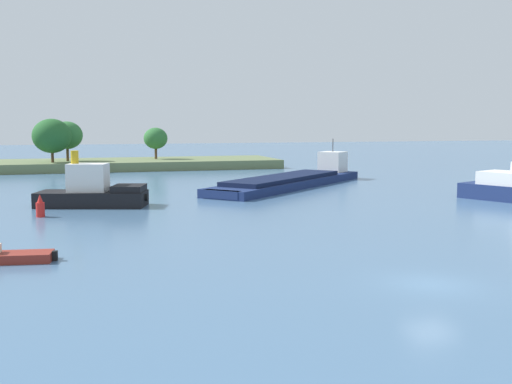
# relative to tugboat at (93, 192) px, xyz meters

# --- Properties ---
(ground_plane) EXTENTS (400.00, 400.00, 0.00)m
(ground_plane) POSITION_rel_tugboat_xyz_m (14.96, -33.49, -1.35)
(ground_plane) COLOR #476B8E
(treeline_island) EXTENTS (76.82, 15.68, 9.44)m
(treeline_island) POSITION_rel_tugboat_xyz_m (-9.93, 47.50, 1.11)
(treeline_island) COLOR #66754C
(treeline_island) RESTS_ON ground
(tugboat) EXTENTS (10.63, 6.50, 5.20)m
(tugboat) POSITION_rel_tugboat_xyz_m (0.00, 0.00, 0.00)
(tugboat) COLOR black
(tugboat) RESTS_ON ground
(fishing_skiff) EXTENTS (5.72, 2.44, 1.02)m
(fishing_skiff) POSITION_rel_tugboat_xyz_m (-5.56, -22.57, -1.06)
(fishing_skiff) COLOR maroon
(fishing_skiff) RESTS_ON ground
(cargo_barge) EXTENTS (25.80, 24.53, 5.54)m
(cargo_barge) POSITION_rel_tugboat_xyz_m (24.06, 12.18, -0.51)
(cargo_barge) COLOR navy
(cargo_barge) RESTS_ON ground
(channel_buoy_red) EXTENTS (0.70, 0.70, 1.90)m
(channel_buoy_red) POSITION_rel_tugboat_xyz_m (-4.44, -5.49, -0.53)
(channel_buoy_red) COLOR red
(channel_buoy_red) RESTS_ON ground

